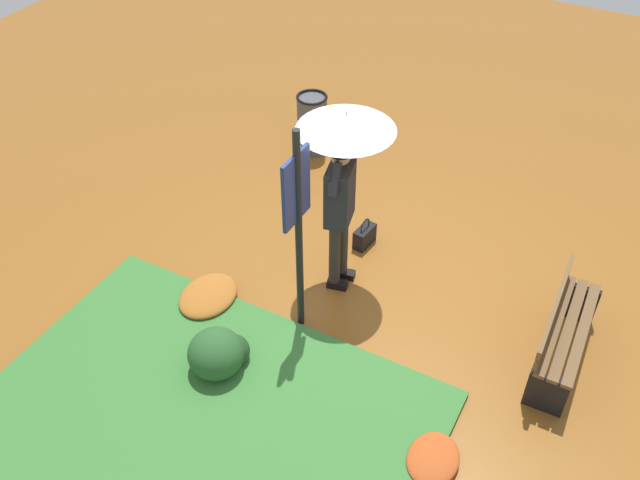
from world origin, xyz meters
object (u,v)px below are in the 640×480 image
object	(u,v)px
person_with_umbrella	(343,159)
info_sign_post	(297,212)
handbag	(365,236)
trash_bin	(312,123)
park_bench	(563,331)

from	to	relation	value
person_with_umbrella	info_sign_post	size ratio (longest dim) A/B	0.89
info_sign_post	handbag	xyz separation A→B (m)	(1.41, -0.06, -1.32)
info_sign_post	handbag	distance (m)	1.93
person_with_umbrella	handbag	xyz separation A→B (m)	(0.60, -0.00, -1.42)
handbag	info_sign_post	bearing A→B (deg)	177.74
handbag	person_with_umbrella	bearing A→B (deg)	179.57
handbag	trash_bin	world-z (taller)	trash_bin
info_sign_post	park_bench	world-z (taller)	info_sign_post
park_bench	trash_bin	distance (m)	4.39
person_with_umbrella	trash_bin	distance (m)	2.78
trash_bin	park_bench	bearing A→B (deg)	-118.69
info_sign_post	park_bench	size ratio (longest dim) A/B	1.64
info_sign_post	trash_bin	xyz separation A→B (m)	(2.86, 1.43, -1.03)
handbag	park_bench	bearing A→B (deg)	-105.45
info_sign_post	trash_bin	bearing A→B (deg)	26.57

